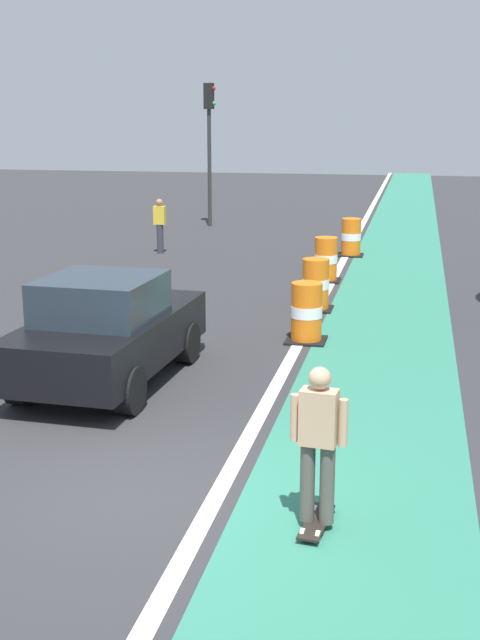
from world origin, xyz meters
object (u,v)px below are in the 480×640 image
(traffic_barrel_back, at_px, (326,260))
(traffic_barrel_far, at_px, (351,238))
(traffic_barrel_front, at_px, (307,313))
(pedestrian_crossing, at_px, (160,224))
(skateboarder_on_lane, at_px, (318,443))
(parked_sedan_nearest, at_px, (108,330))
(traffic_barrel_mid, at_px, (316,285))
(traffic_light_corner, at_px, (209,129))

(traffic_barrel_back, height_order, traffic_barrel_far, same)
(traffic_barrel_front, relative_size, traffic_barrel_back, 1.00)
(traffic_barrel_back, distance_m, pedestrian_crossing, 6.20)
(traffic_barrel_front, bearing_deg, skateboarder_on_lane, -81.58)
(traffic_barrel_front, distance_m, pedestrian_crossing, 10.55)
(traffic_barrel_back, xyz_separation_m, pedestrian_crossing, (-5.28, 3.23, 0.33))
(skateboarder_on_lane, distance_m, parked_sedan_nearest, 5.44)
(traffic_barrel_far, bearing_deg, traffic_barrel_mid, -91.39)
(traffic_barrel_front, height_order, pedestrian_crossing, pedestrian_crossing)
(traffic_light_corner, bearing_deg, traffic_barrel_back, -60.81)
(traffic_barrel_front, xyz_separation_m, traffic_light_corner, (-5.60, 15.25, 2.97))
(traffic_barrel_mid, xyz_separation_m, traffic_barrel_far, (0.17, 7.10, 0.00))
(skateboarder_on_lane, xyz_separation_m, traffic_barrel_mid, (-1.18, 9.57, -0.38))
(parked_sedan_nearest, distance_m, traffic_barrel_back, 9.07)
(traffic_barrel_front, relative_size, pedestrian_crossing, 0.68)
(traffic_barrel_mid, xyz_separation_m, pedestrian_crossing, (-5.41, 6.39, 0.33))
(skateboarder_on_lane, xyz_separation_m, traffic_light_corner, (-6.64, 22.26, 2.59))
(traffic_barrel_front, height_order, traffic_light_corner, traffic_light_corner)
(parked_sedan_nearest, height_order, traffic_light_corner, traffic_light_corner)
(parked_sedan_nearest, distance_m, traffic_light_corner, 18.70)
(traffic_barrel_far, xyz_separation_m, traffic_light_corner, (-5.63, 5.59, 2.97))
(skateboarder_on_lane, height_order, pedestrian_crossing, skateboarder_on_lane)
(pedestrian_crossing, bearing_deg, parked_sedan_nearest, -76.37)
(traffic_barrel_back, distance_m, traffic_barrel_far, 3.95)
(parked_sedan_nearest, distance_m, pedestrian_crossing, 12.32)
(traffic_barrel_far, bearing_deg, traffic_barrel_back, -94.43)
(traffic_light_corner, bearing_deg, traffic_barrel_far, -44.80)
(traffic_barrel_back, bearing_deg, traffic_light_corner, 119.19)
(skateboarder_on_lane, height_order, traffic_barrel_front, skateboarder_on_lane)
(traffic_barrel_front, height_order, traffic_barrel_far, same)
(parked_sedan_nearest, relative_size, traffic_barrel_mid, 3.84)
(parked_sedan_nearest, xyz_separation_m, pedestrian_crossing, (-2.90, 11.98, 0.03))
(traffic_barrel_back, height_order, pedestrian_crossing, pedestrian_crossing)
(parked_sedan_nearest, xyz_separation_m, traffic_barrel_back, (2.38, 8.75, -0.30))
(traffic_barrel_front, xyz_separation_m, pedestrian_crossing, (-5.56, 8.96, 0.33))
(traffic_barrel_front, bearing_deg, traffic_barrel_far, 89.85)
(traffic_barrel_front, xyz_separation_m, traffic_barrel_back, (-0.28, 5.73, 0.00))
(traffic_barrel_far, bearing_deg, parked_sedan_nearest, -101.94)
(traffic_barrel_front, xyz_separation_m, traffic_barrel_far, (0.02, 9.67, 0.00))
(skateboarder_on_lane, height_order, traffic_barrel_far, skateboarder_on_lane)
(traffic_barrel_mid, xyz_separation_m, traffic_barrel_back, (-0.13, 3.17, 0.00))
(traffic_barrel_far, distance_m, traffic_light_corner, 8.47)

